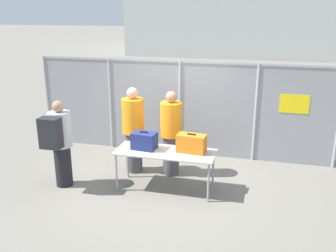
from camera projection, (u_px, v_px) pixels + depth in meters
ground_plane at (160, 184)px, 7.25m from camera, size 120.00×120.00×0.00m
fence_section at (181, 106)px, 8.48m from camera, size 6.81×0.07×2.16m
inspection_table at (165, 154)px, 6.87m from camera, size 1.83×0.72×0.76m
suitcase_navy at (144, 141)px, 6.94m from camera, size 0.47×0.35×0.34m
suitcase_orange at (191, 143)px, 6.77m from camera, size 0.54×0.32×0.35m
traveler_hooded at (59, 141)px, 6.91m from camera, size 0.41×0.64×1.67m
security_worker_near at (171, 132)px, 7.45m from camera, size 0.43×0.43×1.73m
security_worker_far at (133, 129)px, 7.59m from camera, size 0.44×0.44×1.77m
utility_trailer at (239, 116)px, 10.35m from camera, size 3.77×2.07×0.70m
distant_hangar at (241, 3)px, 28.98m from camera, size 14.92×12.02×7.13m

